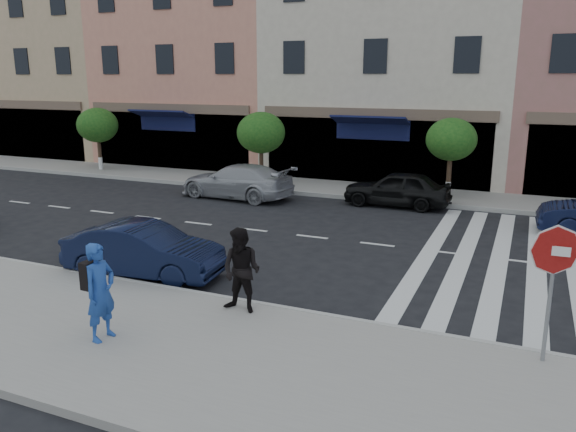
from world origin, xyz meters
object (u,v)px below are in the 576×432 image
at_px(stop_sign, 554,263).
at_px(car_near_mid, 144,250).
at_px(photographer, 100,292).
at_px(car_far_mid, 397,189).
at_px(walker, 242,270).
at_px(car_far_left, 237,181).

xyz_separation_m(stop_sign, car_near_mid, (-8.78, 1.10, -1.20)).
bearing_deg(photographer, car_far_mid, -6.48).
xyz_separation_m(stop_sign, walker, (-5.46, -0.16, -0.84)).
relative_size(photographer, car_near_mid, 0.45).
bearing_deg(walker, car_far_left, 121.22).
relative_size(car_near_mid, car_far_left, 0.84).
bearing_deg(stop_sign, photographer, -164.51).
bearing_deg(photographer, stop_sign, -69.59).
height_order(stop_sign, car_far_mid, stop_sign).
distance_m(walker, car_far_mid, 11.12).
xyz_separation_m(car_near_mid, car_far_mid, (3.89, 9.85, 0.02)).
relative_size(stop_sign, photographer, 1.31).
bearing_deg(photographer, walker, -36.37).
distance_m(photographer, car_far_left, 12.70).
distance_m(photographer, car_near_mid, 3.69).
distance_m(stop_sign, car_far_mid, 12.04).
distance_m(stop_sign, car_near_mid, 8.93).
distance_m(photographer, car_far_mid, 13.34).
relative_size(photographer, walker, 1.04).
relative_size(photographer, car_far_left, 0.38).
bearing_deg(walker, stop_sign, 3.89).
distance_m(photographer, walker, 2.65).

